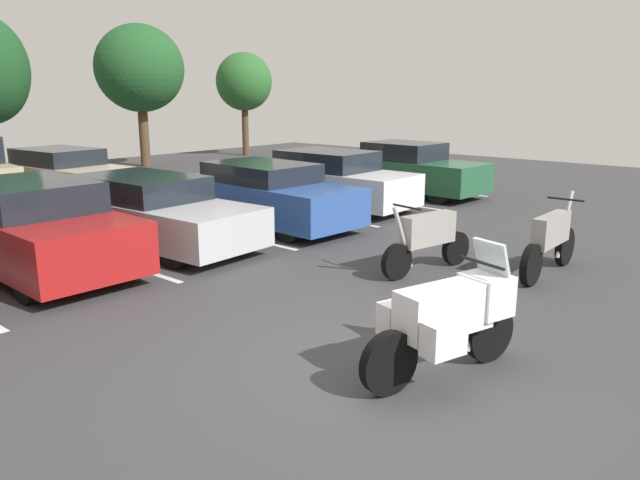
{
  "coord_description": "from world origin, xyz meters",
  "views": [
    {
      "loc": [
        -5.2,
        -3.66,
        3.03
      ],
      "look_at": [
        1.21,
        1.9,
        0.94
      ],
      "focal_mm": 34.12,
      "sensor_mm": 36.0,
      "label": 1
    }
  ],
  "objects_px": {
    "motorcycle_third": "(551,240)",
    "car_green": "(407,169)",
    "car_silver": "(150,211)",
    "car_far_champagne": "(63,173)",
    "motorcycle_touring": "(449,316)",
    "motorcycle_second": "(427,238)",
    "car_white": "(330,180)",
    "car_red": "(33,227)",
    "car_blue": "(266,195)"
  },
  "relations": [
    {
      "from": "car_white",
      "to": "car_green",
      "type": "height_order",
      "value": "car_green"
    },
    {
      "from": "motorcycle_touring",
      "to": "car_blue",
      "type": "bearing_deg",
      "value": 59.89
    },
    {
      "from": "motorcycle_second",
      "to": "car_green",
      "type": "relative_size",
      "value": 0.43
    },
    {
      "from": "motorcycle_touring",
      "to": "car_blue",
      "type": "relative_size",
      "value": 0.44
    },
    {
      "from": "motorcycle_third",
      "to": "car_green",
      "type": "xyz_separation_m",
      "value": [
        5.46,
        6.39,
        0.16
      ]
    },
    {
      "from": "car_silver",
      "to": "car_far_champagne",
      "type": "xyz_separation_m",
      "value": [
        1.61,
        6.79,
        0.02
      ]
    },
    {
      "from": "car_silver",
      "to": "car_blue",
      "type": "distance_m",
      "value": 2.87
    },
    {
      "from": "car_white",
      "to": "car_far_champagne",
      "type": "relative_size",
      "value": 0.99
    },
    {
      "from": "motorcycle_third",
      "to": "car_silver",
      "type": "distance_m",
      "value": 7.56
    },
    {
      "from": "car_white",
      "to": "car_far_champagne",
      "type": "distance_m",
      "value": 7.91
    },
    {
      "from": "motorcycle_second",
      "to": "car_green",
      "type": "distance_m",
      "value": 8.19
    },
    {
      "from": "car_red",
      "to": "car_white",
      "type": "height_order",
      "value": "car_red"
    },
    {
      "from": "car_silver",
      "to": "motorcycle_touring",
      "type": "bearing_deg",
      "value": -99.46
    },
    {
      "from": "car_blue",
      "to": "car_green",
      "type": "relative_size",
      "value": 1.01
    },
    {
      "from": "car_blue",
      "to": "car_white",
      "type": "bearing_deg",
      "value": 6.33
    },
    {
      "from": "car_green",
      "to": "motorcycle_third",
      "type": "bearing_deg",
      "value": -130.52
    },
    {
      "from": "motorcycle_second",
      "to": "car_far_champagne",
      "type": "xyz_separation_m",
      "value": [
        -0.39,
        11.99,
        0.11
      ]
    },
    {
      "from": "car_silver",
      "to": "car_white",
      "type": "bearing_deg",
      "value": -0.89
    },
    {
      "from": "car_far_champagne",
      "to": "motorcycle_third",
      "type": "bearing_deg",
      "value": -83.27
    },
    {
      "from": "car_red",
      "to": "car_far_champagne",
      "type": "relative_size",
      "value": 0.99
    },
    {
      "from": "motorcycle_second",
      "to": "car_silver",
      "type": "xyz_separation_m",
      "value": [
        -2.0,
        5.2,
        0.09
      ]
    },
    {
      "from": "car_silver",
      "to": "car_far_champagne",
      "type": "bearing_deg",
      "value": 76.64
    },
    {
      "from": "car_blue",
      "to": "car_white",
      "type": "distance_m",
      "value": 2.69
    },
    {
      "from": "car_red",
      "to": "car_white",
      "type": "xyz_separation_m",
      "value": [
        7.86,
        -0.04,
        -0.03
      ]
    },
    {
      "from": "car_far_champagne",
      "to": "car_red",
      "type": "bearing_deg",
      "value": -120.07
    },
    {
      "from": "motorcycle_third",
      "to": "motorcycle_touring",
      "type": "bearing_deg",
      "value": -172.56
    },
    {
      "from": "motorcycle_third",
      "to": "car_green",
      "type": "bearing_deg",
      "value": 49.48
    },
    {
      "from": "car_silver",
      "to": "car_green",
      "type": "xyz_separation_m",
      "value": [
        8.68,
        -0.45,
        0.06
      ]
    },
    {
      "from": "car_white",
      "to": "car_far_champagne",
      "type": "height_order",
      "value": "car_white"
    },
    {
      "from": "car_white",
      "to": "car_red",
      "type": "bearing_deg",
      "value": 179.68
    },
    {
      "from": "car_red",
      "to": "car_far_champagne",
      "type": "bearing_deg",
      "value": 59.93
    },
    {
      "from": "car_blue",
      "to": "car_red",
      "type": "bearing_deg",
      "value": 176.26
    },
    {
      "from": "motorcycle_touring",
      "to": "car_silver",
      "type": "bearing_deg",
      "value": 80.54
    },
    {
      "from": "car_red",
      "to": "car_blue",
      "type": "xyz_separation_m",
      "value": [
        5.19,
        -0.34,
        -0.05
      ]
    },
    {
      "from": "car_red",
      "to": "car_blue",
      "type": "distance_m",
      "value": 5.2
    },
    {
      "from": "motorcycle_touring",
      "to": "motorcycle_second",
      "type": "bearing_deg",
      "value": 34.52
    },
    {
      "from": "car_red",
      "to": "car_blue",
      "type": "relative_size",
      "value": 0.97
    },
    {
      "from": "motorcycle_second",
      "to": "motorcycle_touring",
      "type": "bearing_deg",
      "value": -145.48
    },
    {
      "from": "motorcycle_second",
      "to": "motorcycle_third",
      "type": "distance_m",
      "value": 2.05
    },
    {
      "from": "car_silver",
      "to": "car_far_champagne",
      "type": "height_order",
      "value": "car_far_champagne"
    },
    {
      "from": "motorcycle_second",
      "to": "car_blue",
      "type": "xyz_separation_m",
      "value": [
        0.85,
        4.81,
        0.12
      ]
    },
    {
      "from": "motorcycle_third",
      "to": "car_far_champagne",
      "type": "height_order",
      "value": "car_far_champagne"
    },
    {
      "from": "motorcycle_third",
      "to": "car_blue",
      "type": "distance_m",
      "value": 6.47
    },
    {
      "from": "motorcycle_touring",
      "to": "car_silver",
      "type": "xyz_separation_m",
      "value": [
        1.24,
        7.42,
        0.01
      ]
    },
    {
      "from": "motorcycle_second",
      "to": "car_red",
      "type": "height_order",
      "value": "car_red"
    },
    {
      "from": "car_silver",
      "to": "car_blue",
      "type": "bearing_deg",
      "value": -7.65
    },
    {
      "from": "car_white",
      "to": "car_far_champagne",
      "type": "bearing_deg",
      "value": 119.55
    },
    {
      "from": "motorcycle_third",
      "to": "car_green",
      "type": "relative_size",
      "value": 0.47
    },
    {
      "from": "car_silver",
      "to": "car_blue",
      "type": "xyz_separation_m",
      "value": [
        2.85,
        -0.38,
        0.03
      ]
    },
    {
      "from": "motorcycle_third",
      "to": "car_white",
      "type": "bearing_deg",
      "value": 71.26
    }
  ]
}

